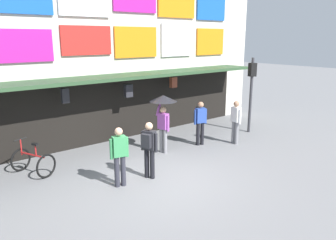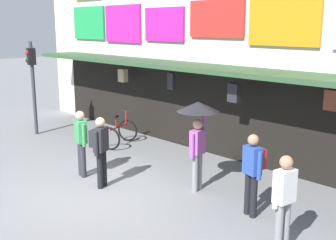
% 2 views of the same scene
% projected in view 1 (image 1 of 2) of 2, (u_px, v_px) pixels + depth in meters
% --- Properties ---
extents(ground_plane, '(80.00, 80.00, 0.00)m').
position_uv_depth(ground_plane, '(154.00, 177.00, 9.73)').
color(ground_plane, slate).
extents(shopfront, '(18.00, 2.60, 8.00)m').
position_uv_depth(shopfront, '(79.00, 39.00, 12.19)').
color(shopfront, beige).
rests_on(shopfront, ground).
extents(traffic_light_far, '(0.34, 0.35, 3.20)m').
position_uv_depth(traffic_light_far, '(251.00, 83.00, 13.93)').
color(traffic_light_far, '#38383D').
rests_on(traffic_light_far, ground).
extents(bicycle_parked, '(1.11, 1.35, 1.05)m').
position_uv_depth(bicycle_parked, '(33.00, 162.00, 9.88)').
color(bicycle_parked, black).
rests_on(bicycle_parked, ground).
extents(pedestrian_with_umbrella, '(0.96, 0.96, 2.08)m').
position_uv_depth(pedestrian_with_umbrella, '(163.00, 108.00, 11.45)').
color(pedestrian_with_umbrella, gray).
rests_on(pedestrian_with_umbrella, ground).
extents(pedestrian_in_yellow, '(0.45, 0.49, 1.68)m').
position_uv_depth(pedestrian_in_yellow, '(149.00, 146.00, 9.46)').
color(pedestrian_in_yellow, black).
rests_on(pedestrian_in_yellow, ground).
extents(pedestrian_in_green, '(0.51, 0.43, 1.68)m').
position_uv_depth(pedestrian_in_green, '(200.00, 120.00, 12.48)').
color(pedestrian_in_green, black).
rests_on(pedestrian_in_green, ground).
extents(pedestrian_in_white, '(0.27, 0.53, 1.68)m').
position_uv_depth(pedestrian_in_white, '(236.00, 120.00, 12.62)').
color(pedestrian_in_white, gray).
rests_on(pedestrian_in_white, ground).
extents(pedestrian_in_purple, '(0.52, 0.29, 1.68)m').
position_uv_depth(pedestrian_in_purple, '(119.00, 154.00, 8.95)').
color(pedestrian_in_purple, '#2D2D38').
rests_on(pedestrian_in_purple, ground).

